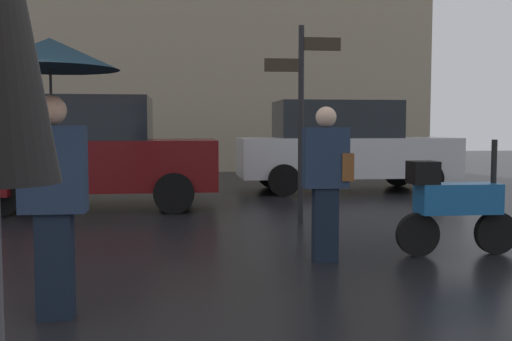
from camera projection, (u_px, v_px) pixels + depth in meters
pedestrian_with_umbrella at (51, 101)px, 4.12m from camera, size 0.95×0.95×1.99m
pedestrian_with_bag at (327, 174)px, 5.96m from camera, size 0.49×0.24×1.57m
parked_scooter at (454, 204)px, 6.27m from camera, size 1.34×0.32×1.23m
parked_car_left at (93, 151)px, 10.02m from camera, size 4.05×2.01×1.88m
parked_car_distant at (343, 146)px, 12.63m from camera, size 4.58×1.86×1.92m
street_signpost at (301, 104)px, 8.29m from camera, size 1.08×0.08×2.78m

